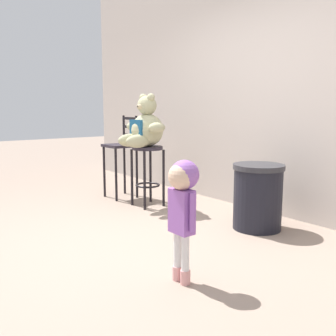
{
  "coord_description": "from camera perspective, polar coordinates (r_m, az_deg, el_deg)",
  "views": [
    {
      "loc": [
        2.84,
        -1.65,
        1.2
      ],
      "look_at": [
        -0.06,
        0.58,
        0.63
      ],
      "focal_mm": 41.01,
      "sensor_mm": 36.0,
      "label": 1
    }
  ],
  "objects": [
    {
      "name": "bar_stool_with_teddy",
      "position": [
        4.71,
        -3.06,
        0.63
      ],
      "size": [
        0.37,
        0.37,
        0.74
      ],
      "color": "#27212B",
      "rests_on": "ground_plane"
    },
    {
      "name": "bar_chair_empty",
      "position": [
        5.2,
        -6.88,
        2.58
      ],
      "size": [
        0.38,
        0.38,
        1.1
      ],
      "color": "#27212B",
      "rests_on": "ground_plane"
    },
    {
      "name": "trash_bin",
      "position": [
        3.94,
        13.19,
        -4.14
      ],
      "size": [
        0.51,
        0.51,
        0.66
      ],
      "color": "black",
      "rests_on": "ground_plane"
    },
    {
      "name": "teddy_bear",
      "position": [
        4.65,
        -3.43,
        6.03
      ],
      "size": [
        0.61,
        0.55,
        0.63
      ],
      "color": "tan",
      "rests_on": "bar_stool_with_teddy"
    },
    {
      "name": "ground_plane",
      "position": [
        3.5,
        -7.09,
        -11.31
      ],
      "size": [
        24.0,
        24.0,
        0.0
      ],
      "primitive_type": "plane",
      "color": "gray"
    },
    {
      "name": "building_wall",
      "position": [
        4.7,
        15.48,
        14.38
      ],
      "size": [
        7.7,
        0.3,
        3.35
      ],
      "primitive_type": "cube",
      "color": "beige",
      "rests_on": "ground_plane"
    },
    {
      "name": "child_walking",
      "position": [
        2.6,
        2.19,
        -3.96
      ],
      "size": [
        0.27,
        0.22,
        0.86
      ],
      "rotation": [
        0.0,
        0.0,
        1.05
      ],
      "color": "#D89292",
      "rests_on": "ground_plane"
    }
  ]
}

